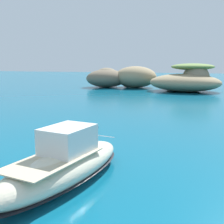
# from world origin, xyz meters

# --- Properties ---
(islet_large) EXTENTS (18.01, 18.56, 6.37)m
(islet_large) POSITION_xyz_m (1.21, 70.05, 2.46)
(islet_large) COLOR #9E8966
(islet_large) RESTS_ON ground
(islet_small) EXTENTS (22.59, 16.57, 5.64)m
(islet_small) POSITION_xyz_m (-16.23, 75.00, 2.58)
(islet_small) COLOR #9E8966
(islet_small) RESTS_ON ground
(motorboat_cream) EXTENTS (4.50, 10.57, 3.01)m
(motorboat_cream) POSITION_xyz_m (0.49, 13.98, 1.01)
(motorboat_cream) COLOR beige
(motorboat_cream) RESTS_ON ground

